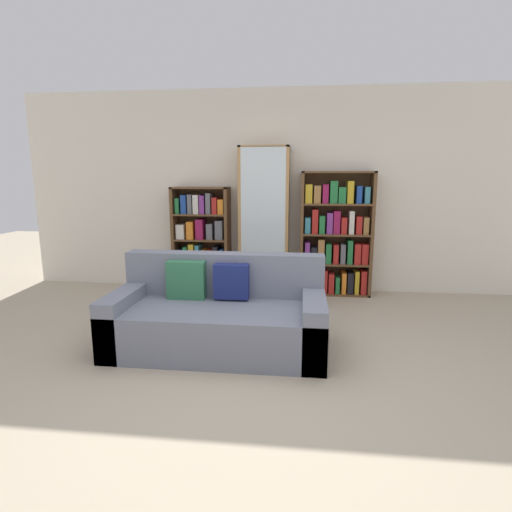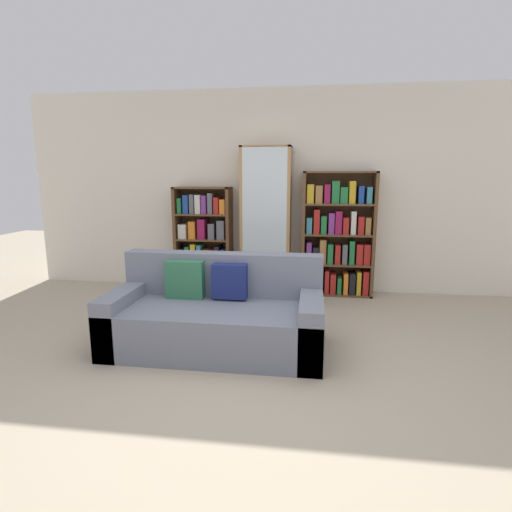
{
  "view_description": "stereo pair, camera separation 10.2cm",
  "coord_description": "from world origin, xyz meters",
  "px_view_note": "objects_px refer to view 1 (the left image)",
  "views": [
    {
      "loc": [
        0.35,
        -2.81,
        1.54
      ],
      "look_at": [
        -0.15,
        1.51,
        0.68
      ],
      "focal_mm": 28.0,
      "sensor_mm": 36.0,
      "label": 1
    },
    {
      "loc": [
        0.45,
        -2.79,
        1.54
      ],
      "look_at": [
        -0.15,
        1.51,
        0.68
      ],
      "focal_mm": 28.0,
      "sensor_mm": 36.0,
      "label": 2
    }
  ],
  "objects_px": {
    "couch": "(219,317)",
    "display_cabinet": "(264,221)",
    "wine_bottle": "(317,292)",
    "bookshelf_left": "(202,240)",
    "bookshelf_right": "(335,238)"
  },
  "relations": [
    {
      "from": "couch",
      "to": "display_cabinet",
      "type": "distance_m",
      "value": 2.01
    },
    {
      "from": "display_cabinet",
      "to": "wine_bottle",
      "type": "height_order",
      "value": "display_cabinet"
    },
    {
      "from": "display_cabinet",
      "to": "bookshelf_right",
      "type": "bearing_deg",
      "value": 0.97
    },
    {
      "from": "bookshelf_left",
      "to": "wine_bottle",
      "type": "distance_m",
      "value": 1.73
    },
    {
      "from": "wine_bottle",
      "to": "display_cabinet",
      "type": "bearing_deg",
      "value": 144.5
    },
    {
      "from": "bookshelf_left",
      "to": "display_cabinet",
      "type": "bearing_deg",
      "value": -1.09
    },
    {
      "from": "couch",
      "to": "wine_bottle",
      "type": "relative_size",
      "value": 4.89
    },
    {
      "from": "bookshelf_left",
      "to": "couch",
      "type": "bearing_deg",
      "value": -71.7
    },
    {
      "from": "bookshelf_left",
      "to": "bookshelf_right",
      "type": "distance_m",
      "value": 1.81
    },
    {
      "from": "display_cabinet",
      "to": "couch",
      "type": "bearing_deg",
      "value": -97.36
    },
    {
      "from": "wine_bottle",
      "to": "bookshelf_right",
      "type": "bearing_deg",
      "value": 64.66
    },
    {
      "from": "display_cabinet",
      "to": "bookshelf_left",
      "type": "bearing_deg",
      "value": 178.91
    },
    {
      "from": "bookshelf_left",
      "to": "wine_bottle",
      "type": "bearing_deg",
      "value": -18.21
    },
    {
      "from": "display_cabinet",
      "to": "wine_bottle",
      "type": "relative_size",
      "value": 4.96
    },
    {
      "from": "bookshelf_left",
      "to": "bookshelf_right",
      "type": "relative_size",
      "value": 0.88
    }
  ]
}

